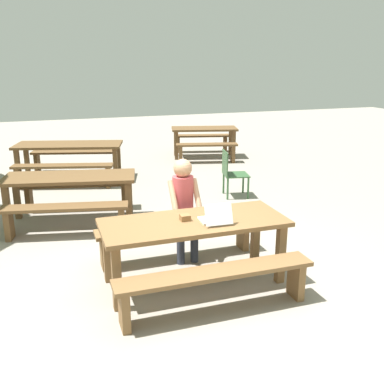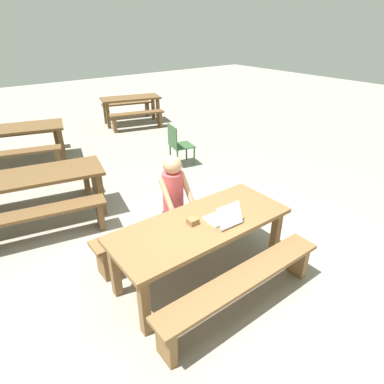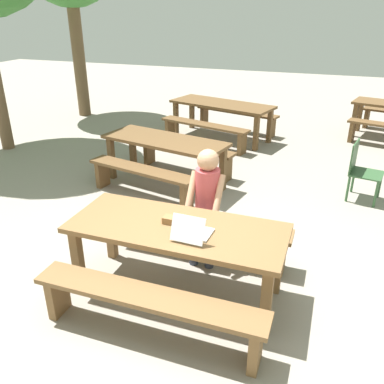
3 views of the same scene
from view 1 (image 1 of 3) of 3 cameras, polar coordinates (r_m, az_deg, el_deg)
The scene contains 17 objects.
ground_plane at distance 5.24m, azimuth 0.24°, elevation -11.34°, with size 30.00×30.00×0.00m, color gray.
picnic_table_front at distance 4.96m, azimuth 0.25°, elevation -4.76°, with size 2.05×0.84×0.75m.
bench_near at distance 4.51m, azimuth 3.06°, elevation -11.21°, with size 2.05×0.30×0.46m.
bench_far at distance 5.67m, azimuth -1.96°, elevation -5.14°, with size 2.05×0.30×0.46m.
laptop at distance 4.85m, azimuth 3.04°, elevation -3.27°, with size 0.32×0.35×0.24m.
small_pouch at distance 4.92m, azimuth -0.90°, elevation -3.29°, with size 0.11×0.10×0.07m.
person_seated at distance 5.52m, azimuth -1.04°, elevation -1.29°, with size 0.37×0.39×1.29m.
plastic_chair at distance 8.20m, azimuth 5.10°, elevation 2.51°, with size 0.52×0.52×0.86m.
picnic_table_mid at distance 9.66m, azimuth -15.49°, elevation 5.37°, with size 2.30×1.35×0.76m.
bench_mid_south at distance 9.09m, azimuth -16.19°, elevation 2.68°, with size 1.96×0.80×0.47m.
bench_mid_north at distance 10.36m, azimuth -14.62°, elevation 4.48°, with size 1.96×0.80×0.47m.
picnic_table_rear at distance 11.50m, azimuth 1.58°, elevation 7.57°, with size 1.77×1.08×0.76m.
bench_rear_south at distance 10.91m, azimuth 1.92°, elevation 5.54°, with size 1.51×0.66×0.47m.
bench_rear_north at distance 12.18m, azimuth 1.25°, elevation 6.74°, with size 1.51×0.66×0.47m.
picnic_table_distant at distance 7.06m, azimuth -15.36°, elevation 1.13°, with size 2.08×1.14×0.75m.
bench_distant_south at distance 6.57m, azimuth -15.92°, elevation -2.68°, with size 1.80×0.66×0.47m.
bench_distant_north at distance 7.71m, azimuth -14.56°, elevation 0.31°, with size 1.80×0.66×0.47m.
Camera 1 is at (-1.49, -4.37, 2.47)m, focal length 41.66 mm.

